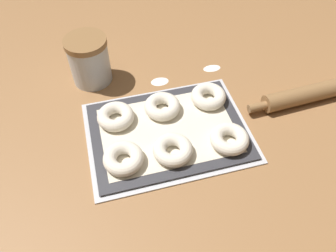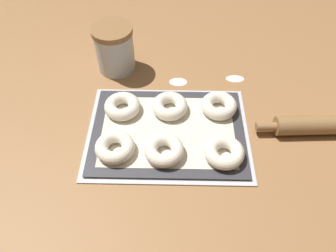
# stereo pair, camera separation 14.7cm
# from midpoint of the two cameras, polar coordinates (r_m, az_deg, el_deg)

# --- Properties ---
(ground_plane) EXTENTS (2.80, 2.80, 0.00)m
(ground_plane) POSITION_cam_midpoint_polar(r_m,az_deg,el_deg) (0.84, -6.42, -1.18)
(ground_plane) COLOR olive
(baking_tray) EXTENTS (0.41, 0.30, 0.01)m
(baking_tray) POSITION_cam_midpoint_polar(r_m,az_deg,el_deg) (0.83, -5.00, -1.56)
(baking_tray) COLOR silver
(baking_tray) RESTS_ON ground_plane
(baking_mat) EXTENTS (0.39, 0.28, 0.00)m
(baking_mat) POSITION_cam_midpoint_polar(r_m,az_deg,el_deg) (0.83, -5.03, -1.33)
(baking_mat) COLOR #333338
(baking_mat) RESTS_ON baking_tray
(bagel_front_left) EXTENTS (0.10, 0.10, 0.03)m
(bagel_front_left) POSITION_cam_midpoint_polar(r_m,az_deg,el_deg) (0.77, -13.21, -6.15)
(bagel_front_left) COLOR silver
(bagel_front_left) RESTS_ON baking_mat
(bagel_front_center) EXTENTS (0.10, 0.10, 0.03)m
(bagel_front_center) POSITION_cam_midpoint_polar(r_m,az_deg,el_deg) (0.77, -4.57, -4.77)
(bagel_front_center) COLOR silver
(bagel_front_center) RESTS_ON baking_mat
(bagel_front_right) EXTENTS (0.10, 0.10, 0.03)m
(bagel_front_right) POSITION_cam_midpoint_polar(r_m,az_deg,el_deg) (0.79, 5.55, -2.85)
(bagel_front_right) COLOR silver
(bagel_front_right) RESTS_ON baking_mat
(bagel_back_left) EXTENTS (0.10, 0.10, 0.03)m
(bagel_back_left) POSITION_cam_midpoint_polar(r_m,az_deg,el_deg) (0.86, -13.98, 1.11)
(bagel_back_left) COLOR silver
(bagel_back_left) RESTS_ON baking_mat
(bagel_back_center) EXTENTS (0.10, 0.10, 0.03)m
(bagel_back_center) POSITION_cam_midpoint_polar(r_m,az_deg,el_deg) (0.86, -5.84, 2.91)
(bagel_back_center) COLOR silver
(bagel_back_center) RESTS_ON baking_mat
(bagel_back_right) EXTENTS (0.10, 0.10, 0.03)m
(bagel_back_right) POSITION_cam_midpoint_polar(r_m,az_deg,el_deg) (0.88, 2.41, 4.71)
(bagel_back_right) COLOR silver
(bagel_back_right) RESTS_ON baking_mat
(flour_canister) EXTENTS (0.12, 0.12, 0.14)m
(flour_canister) POSITION_cam_midpoint_polar(r_m,az_deg,el_deg) (0.97, -17.89, 10.48)
(flour_canister) COLOR silver
(flour_canister) RESTS_ON ground_plane
(rolling_pin) EXTENTS (0.44, 0.06, 0.05)m
(rolling_pin) POSITION_cam_midpoint_polar(r_m,az_deg,el_deg) (0.96, 21.38, 5.23)
(rolling_pin) COLOR olive
(rolling_pin) RESTS_ON ground_plane
(flour_patch_near) EXTENTS (0.05, 0.04, 0.00)m
(flour_patch_near) POSITION_cam_midpoint_polar(r_m,az_deg,el_deg) (0.97, -5.79, 7.34)
(flour_patch_near) COLOR white
(flour_patch_near) RESTS_ON ground_plane
(flour_patch_far) EXTENTS (0.05, 0.03, 0.00)m
(flour_patch_far) POSITION_cam_midpoint_polar(r_m,az_deg,el_deg) (1.01, 3.57, 9.67)
(flour_patch_far) COLOR white
(flour_patch_far) RESTS_ON ground_plane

